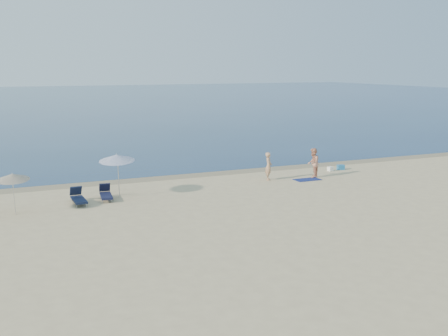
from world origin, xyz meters
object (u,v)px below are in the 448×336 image
object	(u,v)px
person_left	(269,166)
person_right	(313,163)
umbrella_near	(117,158)
blue_cooler	(341,167)

from	to	relation	value
person_left	person_right	world-z (taller)	person_right
person_left	umbrella_near	world-z (taller)	umbrella_near
person_left	blue_cooler	bearing A→B (deg)	-50.14
umbrella_near	person_right	bearing A→B (deg)	26.16
blue_cooler	umbrella_near	xyz separation A→B (m)	(-15.62, -1.77, 1.96)
person_right	umbrella_near	world-z (taller)	umbrella_near
person_left	blue_cooler	size ratio (longest dim) A/B	3.67
person_left	person_right	xyz separation A→B (m)	(2.95, -0.41, 0.07)
person_right	umbrella_near	xyz separation A→B (m)	(-12.46, -0.29, 1.20)
blue_cooler	umbrella_near	world-z (taller)	umbrella_near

